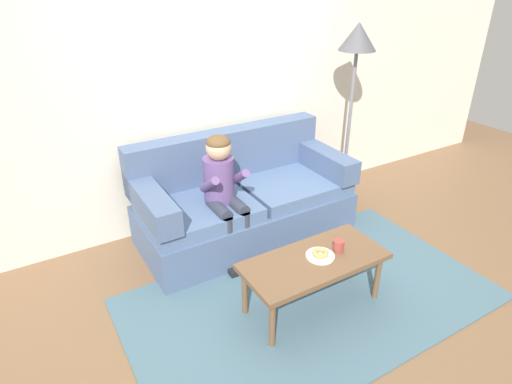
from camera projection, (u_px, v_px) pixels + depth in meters
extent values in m
plane|color=brown|center=(293.00, 281.00, 3.55)|extent=(10.00, 10.00, 0.00)
cube|color=silver|center=(211.00, 77.00, 3.97)|extent=(8.00, 0.10, 2.80)
cube|color=#476675|center=(311.00, 299.00, 3.36)|extent=(2.78, 1.61, 0.01)
cube|color=slate|center=(245.00, 218.00, 4.08)|extent=(1.95, 0.90, 0.38)
cube|color=slate|center=(199.00, 211.00, 3.70)|extent=(0.93, 0.74, 0.12)
cube|color=slate|center=(292.00, 185.00, 4.14)|extent=(0.93, 0.74, 0.12)
cube|color=slate|center=(227.00, 153.00, 4.10)|extent=(1.95, 0.20, 0.46)
cube|color=slate|center=(151.00, 202.00, 3.49)|extent=(0.20, 0.90, 0.22)
cube|color=slate|center=(322.00, 159.00, 4.28)|extent=(0.20, 0.90, 0.22)
cube|color=brown|center=(314.00, 261.00, 3.11)|extent=(1.07, 0.49, 0.04)
cylinder|color=brown|center=(272.00, 324.00, 2.85)|extent=(0.04, 0.04, 0.39)
cylinder|color=brown|center=(377.00, 278.00, 3.28)|extent=(0.04, 0.04, 0.39)
cylinder|color=brown|center=(245.00, 292.00, 3.14)|extent=(0.04, 0.04, 0.39)
cylinder|color=brown|center=(345.00, 253.00, 3.57)|extent=(0.04, 0.04, 0.39)
cylinder|color=#664C84|center=(219.00, 180.00, 3.65)|extent=(0.26, 0.26, 0.40)
sphere|color=#DBAD89|center=(218.00, 148.00, 3.50)|extent=(0.21, 0.21, 0.21)
ellipsoid|color=brown|center=(218.00, 142.00, 3.47)|extent=(0.20, 0.20, 0.12)
cylinder|color=#333847|center=(219.00, 209.00, 3.58)|extent=(0.11, 0.30, 0.11)
cylinder|color=#333847|center=(228.00, 241.00, 3.58)|extent=(0.09, 0.09, 0.44)
cube|color=black|center=(232.00, 269.00, 3.65)|extent=(0.10, 0.20, 0.06)
cylinder|color=#664C84|center=(209.00, 185.00, 3.49)|extent=(0.07, 0.29, 0.23)
cylinder|color=#333847|center=(236.00, 205.00, 3.66)|extent=(0.11, 0.30, 0.11)
cylinder|color=#333847|center=(245.00, 236.00, 3.65)|extent=(0.09, 0.09, 0.44)
cube|color=black|center=(248.00, 263.00, 3.73)|extent=(0.10, 0.20, 0.06)
cylinder|color=#664C84|center=(239.00, 177.00, 3.61)|extent=(0.07, 0.29, 0.23)
cylinder|color=white|center=(320.00, 256.00, 3.12)|extent=(0.21, 0.21, 0.01)
torus|color=tan|center=(320.00, 253.00, 3.11)|extent=(0.12, 0.12, 0.04)
cylinder|color=#993D38|center=(339.00, 246.00, 3.17)|extent=(0.08, 0.08, 0.09)
cube|color=gold|center=(351.00, 258.00, 3.79)|extent=(0.16, 0.09, 0.05)
cylinder|color=gold|center=(344.00, 261.00, 3.75)|extent=(0.06, 0.06, 0.05)
cylinder|color=gold|center=(358.00, 256.00, 3.83)|extent=(0.06, 0.06, 0.05)
cylinder|color=slate|center=(342.00, 194.00, 4.90)|extent=(0.30, 0.30, 0.03)
cylinder|color=slate|center=(349.00, 125.00, 4.52)|extent=(0.04, 0.04, 1.60)
cone|color=#4C4C51|center=(358.00, 36.00, 4.12)|extent=(0.37, 0.37, 0.26)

